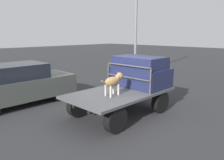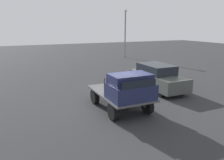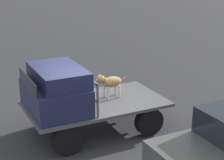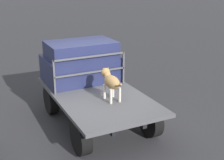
# 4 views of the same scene
# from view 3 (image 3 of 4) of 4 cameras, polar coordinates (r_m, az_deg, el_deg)

# --- Properties ---
(ground_plane) EXTENTS (80.00, 80.00, 0.00)m
(ground_plane) POSITION_cam_3_polar(r_m,az_deg,el_deg) (10.29, -2.40, -7.62)
(ground_plane) COLOR #2D2D30
(flatbed_truck) EXTENTS (3.66, 2.04, 0.82)m
(flatbed_truck) POSITION_cam_3_polar(r_m,az_deg,el_deg) (10.04, -2.44, -4.59)
(flatbed_truck) COLOR black
(flatbed_truck) RESTS_ON ground
(truck_cab) EXTENTS (1.34, 1.92, 1.10)m
(truck_cab) POSITION_cam_3_polar(r_m,az_deg,el_deg) (9.41, -8.53, -1.53)
(truck_cab) COLOR #1E2347
(truck_cab) RESTS_ON flatbed_truck
(truck_headboard) EXTENTS (0.04, 1.92, 0.86)m
(truck_headboard) POSITION_cam_3_polar(r_m,az_deg,el_deg) (9.62, -4.54, -0.61)
(truck_headboard) COLOR #4C4C4F
(truck_headboard) RESTS_ON flatbed_truck
(dog) EXTENTS (0.95, 0.30, 0.72)m
(dog) POSITION_cam_3_polar(r_m,az_deg,el_deg) (10.11, -0.38, -0.30)
(dog) COLOR beige
(dog) RESTS_ON flatbed_truck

